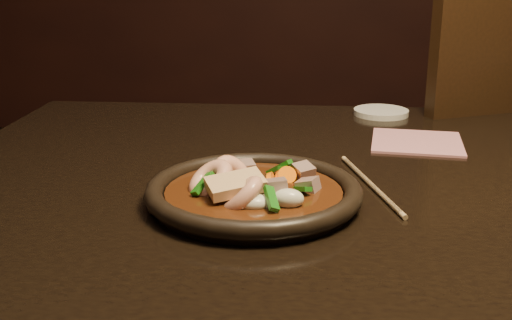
{
  "coord_description": "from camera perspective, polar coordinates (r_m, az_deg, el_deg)",
  "views": [
    {
      "loc": [
        -0.24,
        -0.9,
        1.05
      ],
      "look_at": [
        -0.3,
        -0.1,
        0.8
      ],
      "focal_mm": 45.0,
      "sensor_mm": 36.0,
      "label": 1
    }
  ],
  "objects": [
    {
      "name": "table",
      "position": [
        1.0,
        18.09,
        -5.52
      ],
      "size": [
        1.6,
        0.9,
        0.75
      ],
      "color": "black",
      "rests_on": "floor"
    },
    {
      "name": "chair",
      "position": [
        1.6,
        18.48,
        -2.03
      ],
      "size": [
        0.62,
        0.62,
        0.99
      ],
      "rotation": [
        0.0,
        0.0,
        3.55
      ],
      "color": "black",
      "rests_on": "floor"
    },
    {
      "name": "plate",
      "position": [
        0.82,
        -0.21,
        -2.97
      ],
      "size": [
        0.28,
        0.28,
        0.03
      ],
      "color": "black",
      "rests_on": "table"
    },
    {
      "name": "chopsticks",
      "position": [
        0.9,
        10.15,
        -2.12
      ],
      "size": [
        0.07,
        0.24,
        0.01
      ],
      "rotation": [
        0.0,
        0.0,
        0.26
      ],
      "color": "tan",
      "rests_on": "table"
    },
    {
      "name": "napkin",
      "position": [
        1.13,
        14.11,
        1.56
      ],
      "size": [
        0.17,
        0.17,
        0.0
      ],
      "primitive_type": "cube",
      "rotation": [
        0.0,
        0.0,
        -0.12
      ],
      "color": "#B56F7A",
      "rests_on": "table"
    },
    {
      "name": "saucer_left",
      "position": [
        1.32,
        11.06,
        4.2
      ],
      "size": [
        0.11,
        0.11,
        0.01
      ],
      "primitive_type": "cylinder",
      "color": "silver",
      "rests_on": "table"
    },
    {
      "name": "stirfry",
      "position": [
        0.82,
        -0.55,
        -2.62
      ],
      "size": [
        0.18,
        0.16,
        0.06
      ],
      "color": "#37190A",
      "rests_on": "plate"
    }
  ]
}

